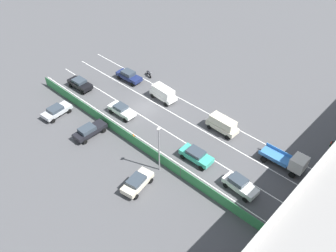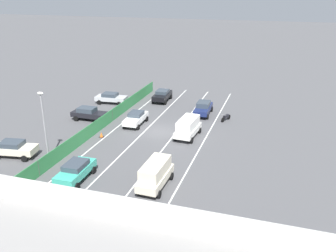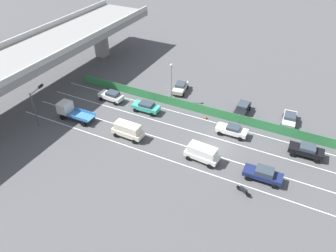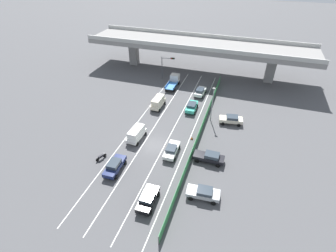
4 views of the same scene
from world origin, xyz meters
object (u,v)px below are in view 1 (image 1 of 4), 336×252
Objects in this scene: car_taxi_teal at (196,155)px; traffic_light at (332,145)px; parked_wagon_silver at (57,111)px; car_hatchback_white at (240,185)px; traffic_cone at (133,135)px; car_van_cream at (223,124)px; car_van_white at (163,93)px; flatbed_truck_blue at (291,162)px; parked_sedan_dark at (89,130)px; car_sedan_black at (80,83)px; parked_sedan_cream at (137,182)px; street_lamp at (159,145)px; car_sedan_navy at (129,76)px; motorcycle at (149,74)px; car_sedan_white at (122,110)px.

car_taxi_teal is 15.93m from traffic_light.
traffic_light is at bearing 116.30° from parked_wagon_silver.
car_hatchback_white is 7.65× the size of traffic_cone.
car_van_white is (0.15, -11.06, -0.03)m from car_van_cream.
flatbed_truck_blue reaches higher than car_taxi_teal.
parked_sedan_dark reaches higher than traffic_cone.
parked_sedan_dark is at bearing -6.84° from car_van_white.
car_sedan_black is at bearing -72.93° from car_van_cream.
parked_sedan_cream reaches higher than traffic_cone.
car_van_cream is 23.84m from parked_wagon_silver.
car_taxi_teal is at bearing 164.85° from parked_sedan_cream.
parked_sedan_dark is 11.94m from street_lamp.
car_taxi_teal is at bearing 114.52° from parked_sedan_dark.
parked_wagon_silver is (13.39, -0.76, -0.07)m from car_sedan_navy.
car_van_white is (-6.87, 11.79, 0.31)m from car_sedan_black.
motorcycle is (-3.17, -6.36, -0.76)m from car_van_white.
car_sedan_navy is 23.00m from parked_sedan_cream.
car_van_white is at bearing -118.98° from car_taxi_teal.
traffic_cone is (2.13, 14.71, -0.64)m from car_sedan_black.
car_van_white is 1.03× the size of car_taxi_teal.
car_van_cream reaches higher than car_van_white.
car_sedan_navy reaches higher than parked_wagon_silver.
parked_sedan_dark is (5.93, -20.32, -0.04)m from car_hatchback_white.
motorcycle is (-3.03, -17.42, -0.78)m from car_van_cream.
parked_sedan_dark is 0.83× the size of traffic_light.
parked_wagon_silver is (13.40, -29.96, -0.42)m from flatbed_truck_blue.
parked_sedan_cream reaches higher than car_taxi_teal.
parked_wagon_silver is at bearing -55.38° from car_van_cream.
parked_sedan_dark is 5.94m from traffic_cone.
motorcycle is 16.72m from parked_wagon_silver.
car_sedan_navy is at bearing -24.43° from motorcycle.
traffic_cone is (-1.95, -6.85, -3.90)m from street_lamp.
car_sedan_black is at bearing -74.90° from traffic_light.
car_hatchback_white is 0.92× the size of parked_sedan_dark.
car_van_white reaches higher than parked_wagon_silver.
parked_sedan_dark is (13.01, -12.60, -0.35)m from car_van_cream.
street_lamp is at bearing 74.12° from traffic_cone.
car_van_cream is at bearing -132.54° from car_hatchback_white.
street_lamp is (-2.45, 18.34, 3.31)m from parked_wagon_silver.
car_sedan_black reaches higher than parked_wagon_silver.
car_van_white is 2.47× the size of motorcycle.
car_sedan_black is 2.41× the size of motorcycle.
parked_sedan_cream reaches higher than car_sedan_white.
car_van_white is 12.96m from parked_sedan_dark.
flatbed_truck_blue is at bearing 89.18° from car_van_cream.
car_van_cream is at bearing 90.46° from car_sedan_navy.
parked_wagon_silver is 36.91m from traffic_light.
car_van_white is 13.77m from car_taxi_teal.
car_van_white is at bearing -110.28° from car_hatchback_white.
parked_sedan_dark is at bearing -49.14° from traffic_cone.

